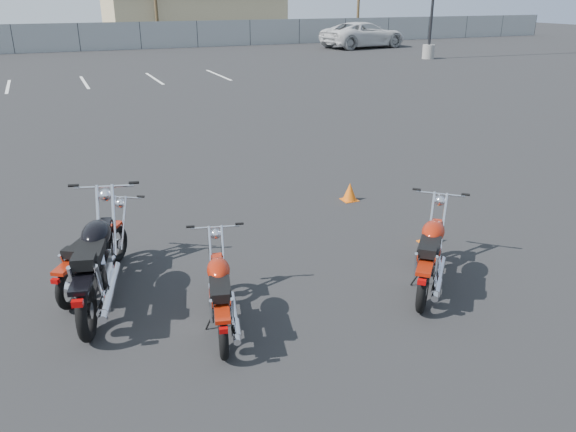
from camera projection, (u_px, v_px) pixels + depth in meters
name	position (u px, v px, depth m)	size (l,w,h in m)	color
ground	(292.00, 278.00, 7.51)	(120.00, 120.00, 0.00)	black
motorcycle_front_red	(94.00, 254.00, 7.25)	(1.33, 1.76, 0.92)	black
motorcycle_second_black	(97.00, 262.00, 6.76)	(1.10, 2.38, 1.17)	black
motorcycle_third_red	(221.00, 293.00, 6.31)	(0.84, 1.82, 0.90)	black
motorcycle_rear_red	(431.00, 254.00, 7.18)	(1.65, 1.74, 0.99)	black
training_cone_near	(350.00, 192.00, 10.30)	(0.28, 0.28, 0.33)	#DF5C0B
training_cone_far	(429.00, 233.00, 8.52)	(0.27, 0.27, 0.32)	#DF5C0B
light_pole_east	(432.00, 11.00, 32.09)	(0.80, 0.70, 10.19)	gray
chainlink_fence	(79.00, 37.00, 37.05)	(80.06, 0.06, 1.80)	gray
tan_building_east	(192.00, 15.00, 48.06)	(14.40, 9.40, 3.70)	tan
parking_line_stripes	(47.00, 84.00, 23.65)	(15.12, 4.00, 0.01)	silver
white_van	(364.00, 27.00, 39.45)	(7.24, 2.89, 2.75)	silver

